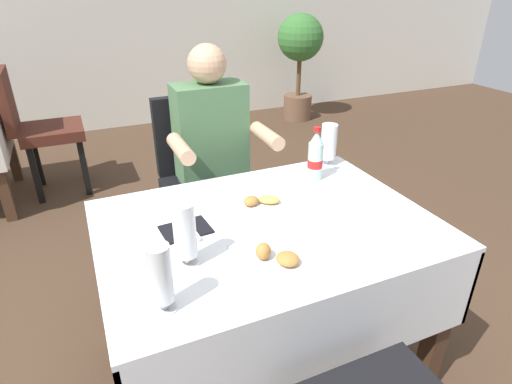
{
  "coord_description": "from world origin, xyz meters",
  "views": [
    {
      "loc": [
        -0.51,
        -1.09,
        1.53
      ],
      "look_at": [
        0.07,
        0.23,
        0.8
      ],
      "focal_mm": 29.62,
      "sensor_mm": 36.0,
      "label": 1
    }
  ],
  "objects": [
    {
      "name": "napkin_cutlery_set",
      "position": [
        -0.22,
        0.2,
        0.73
      ],
      "size": [
        0.18,
        0.19,
        0.01
      ],
      "color": "black",
      "rests_on": "main_dining_table"
    },
    {
      "name": "seated_diner_far",
      "position": [
        0.11,
        0.86,
        0.71
      ],
      "size": [
        0.5,
        0.46,
        1.26
      ],
      "color": "#282D42",
      "rests_on": "ground"
    },
    {
      "name": "potted_plant_corner",
      "position": [
        1.96,
        3.29,
        0.79
      ],
      "size": [
        0.52,
        0.52,
        1.19
      ],
      "color": "brown",
      "rests_on": "ground"
    },
    {
      "name": "beer_glass_right",
      "position": [
        -0.38,
        -0.18,
        0.83
      ],
      "size": [
        0.07,
        0.07,
        0.21
      ],
      "color": "white",
      "rests_on": "main_dining_table"
    },
    {
      "name": "beer_glass_middle",
      "position": [
        -0.27,
        -0.0,
        0.84
      ],
      "size": [
        0.07,
        0.07,
        0.22
      ],
      "color": "white",
      "rests_on": "main_dining_table"
    },
    {
      "name": "cola_bottle_primary",
      "position": [
        0.42,
        0.39,
        0.83
      ],
      "size": [
        0.07,
        0.07,
        0.24
      ],
      "color": "silver",
      "rests_on": "main_dining_table"
    },
    {
      "name": "beer_glass_left",
      "position": [
        0.57,
        0.51,
        0.83
      ],
      "size": [
        0.08,
        0.08,
        0.2
      ],
      "color": "white",
      "rests_on": "main_dining_table"
    },
    {
      "name": "plate_near_camera",
      "position": [
        -0.01,
        -0.1,
        0.74
      ],
      "size": [
        0.25,
        0.25,
        0.07
      ],
      "color": "white",
      "rests_on": "main_dining_table"
    },
    {
      "name": "main_dining_table",
      "position": [
        0.07,
        0.13,
        0.56
      ],
      "size": [
        1.22,
        0.89,
        0.72
      ],
      "color": "white",
      "rests_on": "ground"
    },
    {
      "name": "chair_far_diner_seat",
      "position": [
        0.07,
        0.97,
        0.55
      ],
      "size": [
        0.44,
        0.5,
        0.97
      ],
      "color": "black",
      "rests_on": "ground"
    },
    {
      "name": "plate_far_diner",
      "position": [
        0.11,
        0.27,
        0.73
      ],
      "size": [
        0.24,
        0.24,
        0.05
      ],
      "color": "white",
      "rests_on": "main_dining_table"
    },
    {
      "name": "background_chair_right",
      "position": [
        -0.78,
        2.35,
        0.55
      ],
      "size": [
        0.5,
        0.44,
        0.97
      ],
      "color": "#4C2319",
      "rests_on": "ground"
    }
  ]
}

